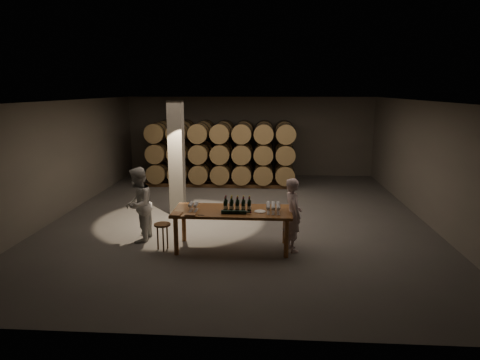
# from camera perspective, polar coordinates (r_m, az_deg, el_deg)

# --- Properties ---
(room) EXTENTS (12.00, 12.00, 12.00)m
(room) POSITION_cam_1_polar(r_m,az_deg,el_deg) (12.16, -8.44, 2.89)
(room) COLOR #585552
(room) RESTS_ON ground
(tasting_table) EXTENTS (2.60, 1.10, 0.90)m
(tasting_table) POSITION_cam_1_polar(r_m,az_deg,el_deg) (9.46, -1.03, -4.62)
(tasting_table) COLOR brown
(tasting_table) RESTS_ON ground
(barrel_stack_back) EXTENTS (5.48, 0.95, 2.31)m
(barrel_stack_back) POSITION_cam_1_polar(r_m,az_deg,el_deg) (16.98, -2.06, 4.22)
(barrel_stack_back) COLOR #51341B
(barrel_stack_back) RESTS_ON ground
(barrel_stack_front) EXTENTS (5.48, 0.95, 2.31)m
(barrel_stack_front) POSITION_cam_1_polar(r_m,az_deg,el_deg) (15.60, -2.59, 3.52)
(barrel_stack_front) COLOR #51341B
(barrel_stack_front) RESTS_ON ground
(bottle_cluster) EXTENTS (0.60, 0.23, 0.32)m
(bottle_cluster) POSITION_cam_1_polar(r_m,az_deg,el_deg) (9.36, -0.35, -3.43)
(bottle_cluster) COLOR black
(bottle_cluster) RESTS_ON tasting_table
(lying_bottles) EXTENTS (0.65, 0.09, 0.09)m
(lying_bottles) POSITION_cam_1_polar(r_m,az_deg,el_deg) (9.13, -0.75, -4.29)
(lying_bottles) COLOR black
(lying_bottles) RESTS_ON tasting_table
(glass_cluster_left) EXTENTS (0.20, 0.31, 0.18)m
(glass_cluster_left) POSITION_cam_1_polar(r_m,az_deg,el_deg) (9.42, -6.25, -3.30)
(glass_cluster_left) COLOR silver
(glass_cluster_left) RESTS_ON tasting_table
(glass_cluster_right) EXTENTS (0.31, 0.53, 0.18)m
(glass_cluster_right) POSITION_cam_1_polar(r_m,az_deg,el_deg) (9.31, 4.46, -3.45)
(glass_cluster_right) COLOR silver
(glass_cluster_right) RESTS_ON tasting_table
(plate) EXTENTS (0.25, 0.25, 0.01)m
(plate) POSITION_cam_1_polar(r_m,az_deg,el_deg) (9.31, 2.69, -4.20)
(plate) COLOR white
(plate) RESTS_ON tasting_table
(notebook_near) EXTENTS (0.23, 0.18, 0.03)m
(notebook_near) POSITION_cam_1_polar(r_m,az_deg,el_deg) (9.11, -6.62, -4.59)
(notebook_near) COLOR #945E35
(notebook_near) RESTS_ON tasting_table
(notebook_corner) EXTENTS (0.24, 0.29, 0.02)m
(notebook_corner) POSITION_cam_1_polar(r_m,az_deg,el_deg) (9.20, -8.52, -4.50)
(notebook_corner) COLOR #945E35
(notebook_corner) RESTS_ON tasting_table
(pen) EXTENTS (0.14, 0.03, 0.01)m
(pen) POSITION_cam_1_polar(r_m,az_deg,el_deg) (9.08, -5.25, -4.69)
(pen) COLOR black
(pen) RESTS_ON tasting_table
(stool) EXTENTS (0.36, 0.36, 0.61)m
(stool) POSITION_cam_1_polar(r_m,az_deg,el_deg) (9.64, -10.31, -6.38)
(stool) COLOR #51341B
(stool) RESTS_ON ground
(person_man) EXTENTS (0.54, 0.68, 1.63)m
(person_man) POSITION_cam_1_polar(r_m,az_deg,el_deg) (9.44, 7.07, -4.62)
(person_man) COLOR beige
(person_man) RESTS_ON ground
(person_woman) EXTENTS (0.67, 0.86, 1.75)m
(person_woman) POSITION_cam_1_polar(r_m,az_deg,el_deg) (10.23, -13.43, -3.21)
(person_woman) COLOR silver
(person_woman) RESTS_ON ground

